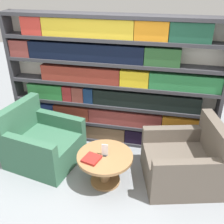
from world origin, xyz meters
The scene contains 7 objects.
ground_plane centered at (0.00, 0.00, 0.00)m, with size 14.00×14.00×0.00m, color gray.
bookshelf centered at (-0.02, 1.28, 1.02)m, with size 3.25×0.30×2.04m.
armchair_left centered at (-0.89, 0.51, 0.29)m, with size 1.09×1.02×0.88m.
armchair_right centered at (1.16, 0.51, 0.29)m, with size 1.13×1.07×0.88m.
coffee_table centered at (0.13, 0.25, 0.32)m, with size 0.73×0.73×0.45m.
table_sign centered at (0.13, 0.25, 0.52)m, with size 0.08×0.06×0.17m.
stray_book centered at (-0.01, 0.13, 0.46)m, with size 0.24×0.25×0.03m.
Camera 1 is at (0.80, -2.37, 2.56)m, focal length 42.00 mm.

